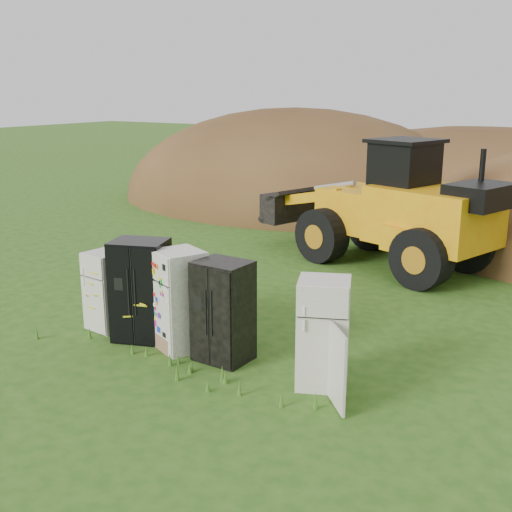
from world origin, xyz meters
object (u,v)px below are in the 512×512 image
(fridge_black_side, at_px, (141,290))
(fridge_dark_mid, at_px, (223,311))
(fridge_leftmost, at_px, (107,291))
(fridge_sticker, at_px, (180,300))
(wheel_loader, at_px, (376,201))
(fridge_open_door, at_px, (323,333))

(fridge_black_side, relative_size, fridge_dark_mid, 1.07)
(fridge_leftmost, relative_size, fridge_black_side, 0.81)
(fridge_leftmost, bearing_deg, fridge_sticker, 5.55)
(wheel_loader, bearing_deg, fridge_sticker, -78.42)
(fridge_black_side, distance_m, fridge_dark_mid, 1.86)
(fridge_sticker, bearing_deg, fridge_dark_mid, 24.28)
(fridge_black_side, relative_size, fridge_open_door, 1.08)
(fridge_dark_mid, bearing_deg, fridge_open_door, 2.27)
(fridge_leftmost, relative_size, fridge_dark_mid, 0.87)
(fridge_black_side, xyz_separation_m, fridge_open_door, (3.76, -0.01, -0.07))
(fridge_black_side, bearing_deg, wheel_loader, 58.41)
(wheel_loader, bearing_deg, fridge_leftmost, -91.83)
(fridge_leftmost, xyz_separation_m, fridge_dark_mid, (2.78, -0.05, 0.11))
(fridge_dark_mid, xyz_separation_m, wheel_loader, (-0.18, 7.53, 0.80))
(fridge_leftmost, distance_m, fridge_dark_mid, 2.79)
(fridge_sticker, xyz_separation_m, fridge_dark_mid, (0.94, -0.01, -0.03))
(fridge_leftmost, xyz_separation_m, fridge_sticker, (1.84, -0.04, 0.14))
(fridge_sticker, xyz_separation_m, fridge_open_door, (2.85, -0.02, -0.04))
(fridge_black_side, bearing_deg, fridge_sticker, -18.57)
(fridge_sticker, distance_m, wheel_loader, 7.59)
(fridge_sticker, relative_size, fridge_open_door, 1.04)
(fridge_black_side, height_order, fridge_sticker, fridge_black_side)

